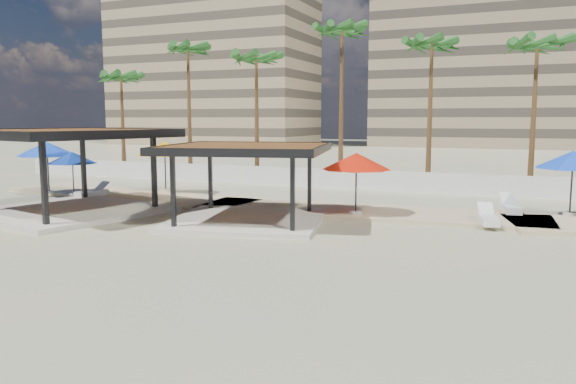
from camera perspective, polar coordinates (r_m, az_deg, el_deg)
name	(u,v)px	position (r m, az deg, el deg)	size (l,w,h in m)	color
ground	(259,240)	(20.36, -3.00, -4.93)	(200.00, 200.00, 0.00)	tan
promenade	(368,211)	(26.75, 8.15, -1.90)	(44.45, 7.97, 0.24)	#C6B284
boundary_wall	(372,180)	(35.17, 8.55, 1.20)	(56.00, 0.30, 1.20)	silver
building_west	(213,56)	(100.34, -7.62, 13.58)	(34.00, 16.00, 32.40)	#937F60
building_mid	(500,56)	(96.48, 20.73, 12.83)	(38.00, 16.00, 30.40)	#847259
pavilion_central	(247,176)	(23.64, -4.22, 1.61)	(7.81, 7.81, 3.30)	beige
pavilion_west	(66,164)	(27.74, -21.61, 2.70)	(9.17, 9.17, 3.90)	beige
umbrella_a	(47,149)	(34.34, -23.29, 4.02)	(3.38, 3.38, 2.91)	beige
umbrella_b	(165,149)	(33.29, -12.41, 4.32)	(3.45, 3.45, 2.88)	beige
umbrella_c	(356,162)	(24.69, 6.96, 3.08)	(3.65, 3.65, 2.71)	beige
umbrella_d	(573,160)	(27.16, 26.98, 2.93)	(4.08, 4.08, 2.83)	beige
umbrella_f	(72,158)	(33.07, -21.07, 3.25)	(3.21, 3.21, 2.40)	beige
lounger_a	(92,193)	(32.42, -19.26, -0.09)	(0.92, 2.02, 0.74)	silver
lounger_b	(488,219)	(24.06, 19.65, -2.58)	(1.03, 2.02, 0.73)	silver
lounger_c	(510,208)	(27.39, 21.66, -1.48)	(1.05, 2.13, 0.77)	silver
palm_a	(121,81)	(46.93, -16.60, 10.74)	(3.00, 3.00, 8.45)	brown
palm_b	(188,54)	(43.87, -10.13, 13.59)	(3.00, 3.00, 10.40)	brown
palm_c	(256,63)	(40.30, -3.24, 12.94)	(3.00, 3.00, 9.42)	brown
palm_d	(342,37)	(38.97, 5.52, 15.37)	(3.00, 3.00, 11.06)	brown
palm_e	(432,50)	(36.95, 14.41, 13.77)	(3.00, 3.00, 9.79)	brown
palm_f	(537,51)	(36.66, 23.99, 12.96)	(3.00, 3.00, 9.47)	brown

